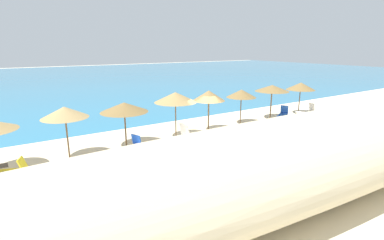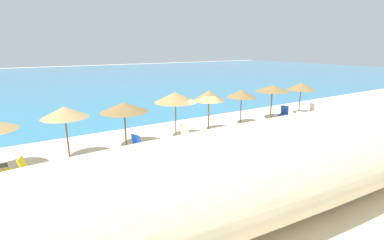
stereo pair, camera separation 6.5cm
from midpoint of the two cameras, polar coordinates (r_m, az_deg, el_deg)
name	(u,v)px [view 2 (the right image)]	position (r m, az deg, el deg)	size (l,w,h in m)	color
ground_plane	(208,139)	(18.08, 3.23, -3.80)	(160.00, 160.00, 0.00)	beige
sea_water	(75,79)	(56.69, -22.32, 7.62)	(160.00, 73.04, 0.01)	teal
dune_ridge	(345,144)	(14.19, 28.26, -4.28)	(45.20, 5.29, 3.03)	beige
beach_umbrella_1	(65,112)	(15.66, -23.94, 1.42)	(2.30, 2.30, 2.75)	brown
beach_umbrella_2	(124,107)	(16.55, -13.27, 2.49)	(2.69, 2.69, 2.61)	brown
beach_umbrella_3	(175,97)	(17.65, -3.22, 4.54)	(2.62, 2.62, 2.94)	brown
beach_umbrella_4	(209,96)	(19.18, 3.48, 4.86)	(2.16, 2.16, 2.82)	brown
beach_umbrella_5	(242,94)	(21.27, 9.93, 5.21)	(2.17, 2.17, 2.62)	brown
beach_umbrella_6	(272,88)	(23.33, 15.80, 6.09)	(2.64, 2.64, 2.74)	brown
beach_umbrella_7	(301,86)	(25.90, 20.98, 6.29)	(2.37, 2.37, 2.72)	brown
lounge_chair_0	(13,169)	(15.04, -32.01, -8.35)	(1.47, 1.04, 0.90)	yellow
lounge_chair_1	(181,136)	(16.98, -2.13, -3.25)	(1.60, 1.23, 1.19)	white
lounge_chair_2	(283,114)	(23.91, 17.78, 1.18)	(1.69, 1.31, 1.04)	blue
lounge_chair_3	(131,146)	(15.80, -12.00, -5.17)	(1.51, 1.12, 1.00)	blue
lounge_chair_4	(307,111)	(26.07, 22.04, 1.73)	(1.63, 0.95, 1.01)	white
beach_ball	(242,128)	(19.97, 9.94, -1.67)	(0.38, 0.38, 0.38)	red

